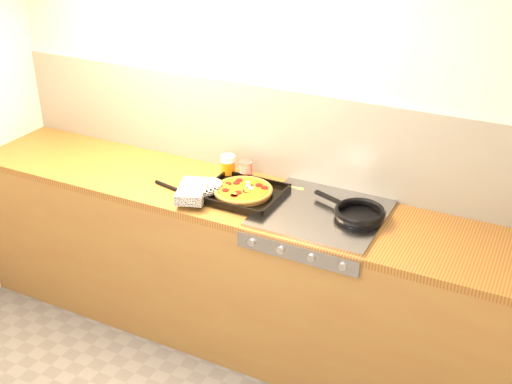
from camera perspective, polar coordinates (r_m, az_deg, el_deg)
The scene contains 9 objects.
room_shell at distance 3.44m, azimuth 0.82°, elevation 5.41°, with size 3.20×3.20×3.20m.
counter_run at distance 3.54m, azimuth -1.30°, elevation -6.73°, with size 3.20×0.62×0.90m.
stovetop at distance 3.15m, azimuth 5.87°, elevation -1.89°, with size 0.60×0.56×0.02m, color #9B9CA1.
pizza_on_tray at distance 3.27m, azimuth -2.36°, elevation 0.12°, with size 0.51×0.44×0.07m.
frying_pan at distance 3.11m, azimuth 9.13°, elevation -1.87°, with size 0.43×0.32×0.04m.
tomato_can at distance 3.45m, azimuth -0.91°, elevation 1.91°, with size 0.09×0.09×0.11m.
juice_glass at distance 3.47m, azimuth -2.50°, elevation 2.28°, with size 0.08×0.08×0.13m.
wooden_spoon at distance 3.39m, azimuth 2.50°, elevation 0.53°, with size 0.30×0.04×0.02m.
black_spatula at distance 3.37m, azimuth -7.13°, elevation 0.19°, with size 0.29×0.11×0.02m.
Camera 1 is at (1.39, -1.49, 2.43)m, focal length 45.00 mm.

